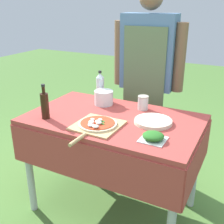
% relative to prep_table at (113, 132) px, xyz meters
% --- Properties ---
extents(ground_plane, '(12.00, 12.00, 0.00)m').
position_rel_prep_table_xyz_m(ground_plane, '(0.00, 0.00, -0.68)').
color(ground_plane, '#517F38').
extents(prep_table, '(1.26, 0.77, 0.80)m').
position_rel_prep_table_xyz_m(prep_table, '(0.00, 0.00, 0.00)').
color(prep_table, '#A83D38').
rests_on(prep_table, ground).
extents(person_cook, '(0.64, 0.22, 1.70)m').
position_rel_prep_table_xyz_m(person_cook, '(0.01, 0.65, 0.32)').
color(person_cook, '#333D56').
rests_on(person_cook, ground).
extents(pizza_on_peel, '(0.30, 0.47, 0.05)m').
position_rel_prep_table_xyz_m(pizza_on_peel, '(-0.02, -0.19, 0.13)').
color(pizza_on_peel, tan).
rests_on(pizza_on_peel, prep_table).
extents(oil_bottle, '(0.06, 0.06, 0.25)m').
position_rel_prep_table_xyz_m(oil_bottle, '(-0.42, -0.24, 0.22)').
color(oil_bottle, black).
rests_on(oil_bottle, prep_table).
extents(water_bottle, '(0.07, 0.07, 0.25)m').
position_rel_prep_table_xyz_m(water_bottle, '(-0.28, 0.30, 0.23)').
color(water_bottle, silver).
rests_on(water_bottle, prep_table).
extents(herb_container, '(0.16, 0.15, 0.05)m').
position_rel_prep_table_xyz_m(herb_container, '(0.38, -0.20, 0.14)').
color(herb_container, silver).
rests_on(herb_container, prep_table).
extents(mixing_tub, '(0.15, 0.15, 0.11)m').
position_rel_prep_table_xyz_m(mixing_tub, '(-0.19, 0.21, 0.17)').
color(mixing_tub, silver).
rests_on(mixing_tub, prep_table).
extents(plate_stack, '(0.26, 0.26, 0.02)m').
position_rel_prep_table_xyz_m(plate_stack, '(0.29, 0.04, 0.13)').
color(plate_stack, beige).
rests_on(plate_stack, prep_table).
extents(sauce_jar, '(0.08, 0.08, 0.11)m').
position_rel_prep_table_xyz_m(sauce_jar, '(0.13, 0.25, 0.16)').
color(sauce_jar, silver).
rests_on(sauce_jar, prep_table).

